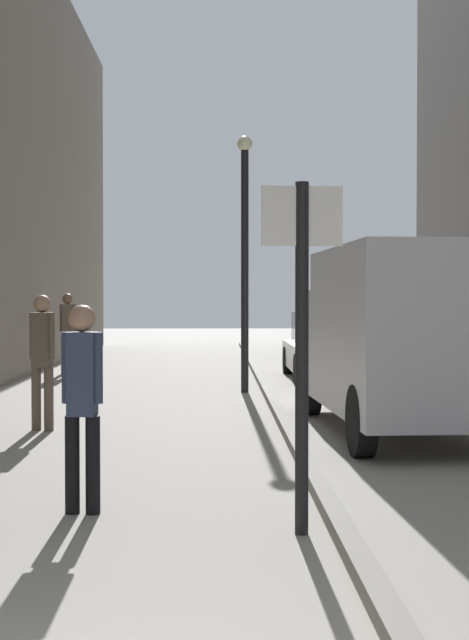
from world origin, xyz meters
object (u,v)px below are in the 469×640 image
pedestrian_mid_block (42,352)px  street_sign_post (302,326)px  lamp_post (245,246)px  pedestrian_main_foreground (68,328)px  pedestrian_far_crossing (82,393)px  delivery_van (405,334)px  parked_car (331,346)px

pedestrian_mid_block → street_sign_post: 6.20m
lamp_post → pedestrian_main_foreground: bearing=132.8°
pedestrian_far_crossing → lamp_post: bearing=86.3°
delivery_van → parked_car: delivery_van is taller
pedestrian_main_foreground → delivery_van: bearing=-63.7°
lamp_post → pedestrian_far_crossing: bearing=-99.4°
pedestrian_mid_block → delivery_van: bearing=12.2°
pedestrian_main_foreground → parked_car: size_ratio=0.44×
pedestrian_mid_block → delivery_van: delivery_van is taller
delivery_van → street_sign_post: (-1.82, -5.18, 0.27)m
delivery_van → street_sign_post: bearing=-112.1°
pedestrian_far_crossing → parked_car: 13.01m
pedestrian_far_crossing → delivery_van: bearing=57.5°
street_sign_post → lamp_post: size_ratio=0.55×
parked_car → lamp_post: size_ratio=0.88×
pedestrian_mid_block → parked_car: bearing=73.6°
lamp_post → delivery_van: bearing=-69.6°
pedestrian_mid_block → parked_car: size_ratio=0.43×
pedestrian_mid_block → street_sign_post: (2.94, -5.44, 0.51)m
delivery_van → lamp_post: bearing=107.7°
pedestrian_main_foreground → pedestrian_mid_block: size_ratio=1.04×
pedestrian_main_foreground → lamp_post: 6.08m
pedestrian_far_crossing → lamp_post: 9.97m
delivery_van → lamp_post: (-1.93, 5.19, 1.44)m
pedestrian_far_crossing → parked_car: bearing=79.8°
pedestrian_mid_block → lamp_post: 5.93m
delivery_van → parked_car: size_ratio=1.29×
delivery_van → pedestrian_main_foreground: bearing=119.2°
pedestrian_mid_block → street_sign_post: size_ratio=0.69×
pedestrian_far_crossing → street_sign_post: size_ratio=0.65×
pedestrian_main_foreground → delivery_van: size_ratio=0.34×
pedestrian_main_foreground → lamp_post: (3.98, -4.30, 1.64)m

